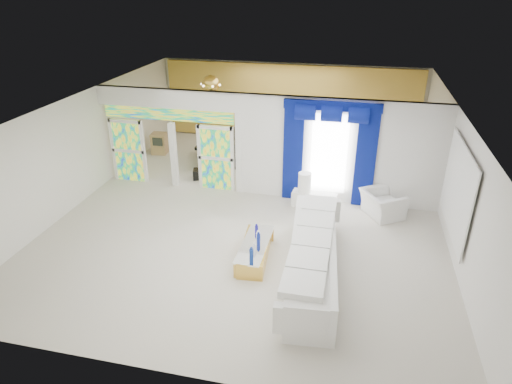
% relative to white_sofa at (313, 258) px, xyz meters
% --- Properties ---
extents(floor, '(12.00, 12.00, 0.00)m').
position_rel_white_sofa_xyz_m(floor, '(-1.90, 2.73, -0.42)').
color(floor, '#B7AF9E').
rests_on(floor, ground).
extents(dividing_wall, '(5.70, 0.18, 3.00)m').
position_rel_white_sofa_xyz_m(dividing_wall, '(0.25, 3.73, 1.08)').
color(dividing_wall, white).
rests_on(dividing_wall, ground).
extents(dividing_header, '(4.30, 0.18, 0.55)m').
position_rel_white_sofa_xyz_m(dividing_header, '(-4.75, 3.73, 2.31)').
color(dividing_header, white).
rests_on(dividing_header, dividing_wall).
extents(stained_panel_left, '(0.95, 0.04, 2.00)m').
position_rel_white_sofa_xyz_m(stained_panel_left, '(-6.18, 3.73, 0.58)').
color(stained_panel_left, '#994C3F').
rests_on(stained_panel_left, ground).
extents(stained_panel_right, '(0.95, 0.04, 2.00)m').
position_rel_white_sofa_xyz_m(stained_panel_right, '(-3.33, 3.73, 0.58)').
color(stained_panel_right, '#994C3F').
rests_on(stained_panel_right, ground).
extents(stained_transom, '(4.00, 0.05, 0.35)m').
position_rel_white_sofa_xyz_m(stained_transom, '(-4.75, 3.73, 1.83)').
color(stained_transom, '#994C3F').
rests_on(stained_transom, dividing_header).
extents(window_pane, '(1.00, 0.02, 2.30)m').
position_rel_white_sofa_xyz_m(window_pane, '(-0.00, 3.63, 1.03)').
color(window_pane, white).
rests_on(window_pane, dividing_wall).
extents(blue_drape_left, '(0.55, 0.10, 2.80)m').
position_rel_white_sofa_xyz_m(blue_drape_left, '(-1.00, 3.60, 0.98)').
color(blue_drape_left, '#04164C').
rests_on(blue_drape_left, ground).
extents(blue_drape_right, '(0.55, 0.10, 2.80)m').
position_rel_white_sofa_xyz_m(blue_drape_right, '(1.00, 3.60, 0.98)').
color(blue_drape_right, '#04164C').
rests_on(blue_drape_right, ground).
extents(blue_pelmet, '(2.60, 0.12, 0.25)m').
position_rel_white_sofa_xyz_m(blue_pelmet, '(-0.00, 3.60, 2.40)').
color(blue_pelmet, '#04164C').
rests_on(blue_pelmet, dividing_wall).
extents(wall_mirror, '(0.04, 2.70, 1.90)m').
position_rel_white_sofa_xyz_m(wall_mirror, '(3.04, 1.73, 1.13)').
color(wall_mirror, white).
rests_on(wall_mirror, ground).
extents(gold_curtains, '(9.70, 0.12, 2.90)m').
position_rel_white_sofa_xyz_m(gold_curtains, '(-1.90, 8.63, 1.08)').
color(gold_curtains, '#B58F2B').
rests_on(gold_curtains, ground).
extents(white_sofa, '(1.29, 4.42, 0.83)m').
position_rel_white_sofa_xyz_m(white_sofa, '(0.00, 0.00, 0.00)').
color(white_sofa, white).
rests_on(white_sofa, ground).
extents(coffee_table, '(0.72, 1.78, 0.39)m').
position_rel_white_sofa_xyz_m(coffee_table, '(-1.35, 0.30, -0.22)').
color(coffee_table, gold).
rests_on(coffee_table, ground).
extents(console_table, '(1.29, 0.52, 0.42)m').
position_rel_white_sofa_xyz_m(console_table, '(-0.29, 3.19, -0.21)').
color(console_table, white).
rests_on(console_table, ground).
extents(table_lamp, '(0.36, 0.36, 0.58)m').
position_rel_white_sofa_xyz_m(table_lamp, '(-0.59, 3.19, 0.29)').
color(table_lamp, white).
rests_on(table_lamp, console_table).
extents(armchair, '(1.34, 1.39, 0.69)m').
position_rel_white_sofa_xyz_m(armchair, '(1.55, 3.09, -0.07)').
color(armchair, white).
rests_on(armchair, ground).
extents(grand_piano, '(1.77, 2.05, 0.88)m').
position_rel_white_sofa_xyz_m(grand_piano, '(-3.84, 6.00, 0.03)').
color(grand_piano, black).
rests_on(grand_piano, ground).
extents(piano_bench, '(1.01, 0.61, 0.31)m').
position_rel_white_sofa_xyz_m(piano_bench, '(-3.84, 4.40, -0.26)').
color(piano_bench, black).
rests_on(piano_bench, ground).
extents(tv_console, '(0.58, 0.53, 0.76)m').
position_rel_white_sofa_xyz_m(tv_console, '(-6.29, 6.18, -0.03)').
color(tv_console, tan).
rests_on(tv_console, ground).
extents(chandelier, '(0.60, 0.60, 0.60)m').
position_rel_white_sofa_xyz_m(chandelier, '(-4.20, 6.13, 2.23)').
color(chandelier, gold).
rests_on(chandelier, ceiling).
extents(decanters, '(0.23, 1.21, 0.25)m').
position_rel_white_sofa_xyz_m(decanters, '(-1.32, 0.23, 0.07)').
color(decanters, white).
rests_on(decanters, coffee_table).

